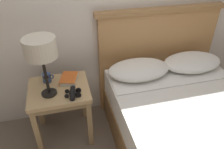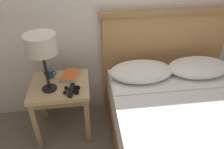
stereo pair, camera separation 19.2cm
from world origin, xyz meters
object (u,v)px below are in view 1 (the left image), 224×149
at_px(nightstand, 60,96).
at_px(table_lamp, 40,50).
at_px(binoculars_pair, 73,93).
at_px(coffee_mug, 47,78).
at_px(book_on_nightstand, 69,79).
at_px(bed, 193,132).

height_order(nightstand, table_lamp, table_lamp).
relative_size(binoculars_pair, coffee_mug, 1.58).
height_order(book_on_nightstand, coffee_mug, coffee_mug).
distance_m(binoculars_pair, coffee_mug, 0.33).
xyz_separation_m(bed, coffee_mug, (-1.14, 0.67, 0.31)).
height_order(bed, coffee_mug, bed).
bearing_deg(binoculars_pair, table_lamp, 160.05).
xyz_separation_m(table_lamp, binoculars_pair, (0.19, -0.07, -0.39)).
distance_m(book_on_nightstand, coffee_mug, 0.20).
bearing_deg(binoculars_pair, coffee_mug, 128.87).
bearing_deg(coffee_mug, bed, -30.50).
xyz_separation_m(nightstand, coffee_mug, (-0.09, 0.13, 0.13)).
distance_m(table_lamp, binoculars_pair, 0.44).
height_order(nightstand, bed, bed).
bearing_deg(coffee_mug, book_on_nightstand, -9.48).
bearing_deg(nightstand, book_on_nightstand, 43.90).
bearing_deg(bed, binoculars_pair, 155.98).
distance_m(nightstand, binoculars_pair, 0.20).
xyz_separation_m(table_lamp, book_on_nightstand, (0.18, 0.15, -0.40)).
distance_m(table_lamp, book_on_nightstand, 0.46).
xyz_separation_m(nightstand, bed, (1.05, -0.55, -0.17)).
bearing_deg(nightstand, bed, -27.44).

